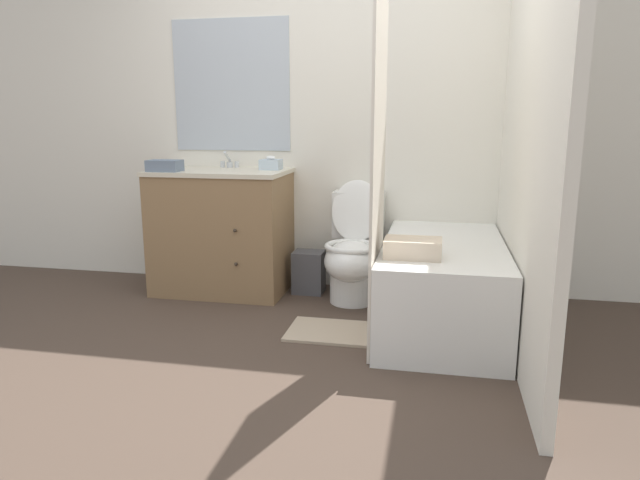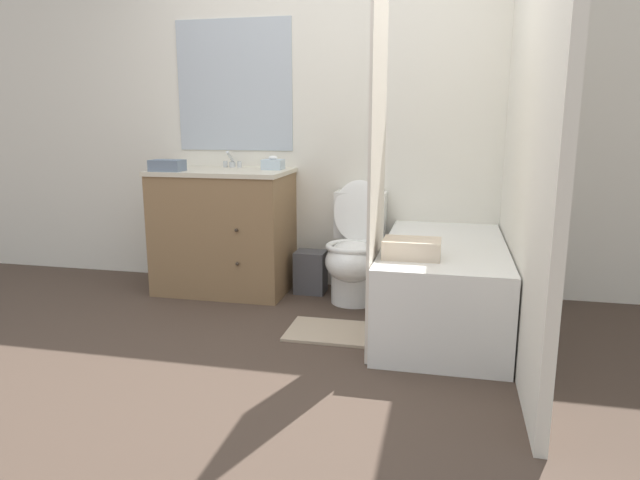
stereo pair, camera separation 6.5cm
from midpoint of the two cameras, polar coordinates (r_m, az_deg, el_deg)
The scene contains 13 objects.
ground_plane at distance 2.93m, azimuth -5.62°, elevation -12.85°, with size 14.00×14.00×0.00m, color #47382D.
wall_back at distance 4.16m, azimuth 0.40°, elevation 12.38°, with size 8.00×0.06×2.50m.
wall_right at distance 3.32m, azimuth 19.17°, elevation 11.76°, with size 0.05×2.53×2.50m.
vanity_cabinet at distance 4.14m, azimuth -10.22°, elevation 1.00°, with size 0.94×0.61×0.88m.
sink_faucet at distance 4.26m, azimuth -9.51°, elevation 7.63°, with size 0.14×0.12×0.12m.
toilet at distance 3.87m, azimuth 2.90°, elevation -1.34°, with size 0.36×0.63×0.82m.
bathtub at distance 3.50m, azimuth 11.62°, elevation -4.33°, with size 0.70×1.40×0.51m.
shower_curtain at distance 3.02m, azimuth 5.22°, elevation 7.00°, with size 0.02×0.60×1.92m.
wastebasket at distance 4.09m, azimuth -1.59°, elevation -3.22°, with size 0.21×0.18×0.30m.
tissue_box at distance 4.04m, azimuth -5.39°, elevation 7.56°, with size 0.14×0.13×0.10m.
hand_towel_folded at distance 4.04m, azimuth -15.72°, elevation 7.17°, with size 0.22×0.14×0.08m.
bath_towel_folded at distance 3.04m, azimuth 8.67°, elevation -0.80°, with size 0.30×0.20×0.10m.
bath_mat at distance 3.38m, azimuth 0.97°, elevation -9.16°, with size 0.55×0.39×0.02m.
Camera 1 is at (0.78, -2.54, 1.23)m, focal length 32.00 mm.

